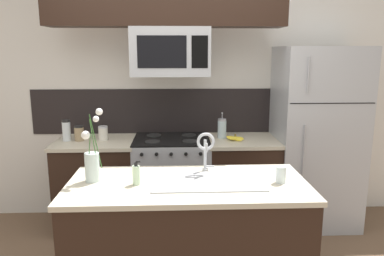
{
  "coord_description": "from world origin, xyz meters",
  "views": [
    {
      "loc": [
        0.05,
        -2.78,
        1.79
      ],
      "look_at": [
        0.18,
        0.27,
        1.16
      ],
      "focal_mm": 35.0,
      "sensor_mm": 36.0,
      "label": 1
    }
  ],
  "objects": [
    {
      "name": "sink_faucet",
      "position": [
        0.26,
        -0.15,
        1.11
      ],
      "size": [
        0.14,
        0.14,
        0.31
      ],
      "color": "#B7BABF",
      "rests_on": "island_counter"
    },
    {
      "name": "island_counter",
      "position": [
        0.12,
        -0.35,
        0.46
      ],
      "size": [
        1.64,
        0.76,
        0.91
      ],
      "color": "black",
      "rests_on": "ground"
    },
    {
      "name": "storage_jar_tall",
      "position": [
        -1.04,
        0.91,
        1.02
      ],
      "size": [
        0.08,
        0.08,
        0.21
      ],
      "color": "silver",
      "rests_on": "back_counter_left"
    },
    {
      "name": "kitchen_sink",
      "position": [
        0.26,
        -0.35,
        0.84
      ],
      "size": [
        0.76,
        0.4,
        0.16
      ],
      "color": "#ADAFB5",
      "rests_on": "island_counter"
    },
    {
      "name": "french_press",
      "position": [
        0.52,
        0.96,
        1.01
      ],
      "size": [
        0.09,
        0.09,
        0.27
      ],
      "color": "silver",
      "rests_on": "back_counter_right"
    },
    {
      "name": "microwave",
      "position": [
        0.0,
        0.88,
        1.78
      ],
      "size": [
        0.74,
        0.4,
        0.45
      ],
      "color": "#A8AAAF"
    },
    {
      "name": "banana_bunch",
      "position": [
        0.64,
        0.84,
        0.93
      ],
      "size": [
        0.19,
        0.13,
        0.07
      ],
      "color": "yellow",
      "rests_on": "back_counter_right"
    },
    {
      "name": "flower_vase",
      "position": [
        -0.53,
        -0.3,
        1.04
      ],
      "size": [
        0.13,
        0.17,
        0.49
      ],
      "color": "silver",
      "rests_on": "island_counter"
    },
    {
      "name": "drinking_glass",
      "position": [
        0.76,
        -0.38,
        0.97
      ],
      "size": [
        0.07,
        0.07,
        0.11
      ],
      "color": "silver",
      "rests_on": "island_counter"
    },
    {
      "name": "refrigerator",
      "position": [
        1.48,
        0.92,
        0.92
      ],
      "size": [
        0.83,
        0.74,
        1.83
      ],
      "color": "#A8AAAF",
      "rests_on": "ground"
    },
    {
      "name": "stove_range",
      "position": [
        0.0,
        0.9,
        0.46
      ],
      "size": [
        0.76,
        0.64,
        0.93
      ],
      "color": "#A8AAAF",
      "rests_on": "ground"
    },
    {
      "name": "dish_soap_bottle",
      "position": [
        -0.22,
        -0.38,
        0.98
      ],
      "size": [
        0.06,
        0.05,
        0.16
      ],
      "color": "beige",
      "rests_on": "island_counter"
    },
    {
      "name": "splash_band",
      "position": [
        0.0,
        1.22,
        1.15
      ],
      "size": [
        2.98,
        0.01,
        0.48
      ],
      "primitive_type": "cube",
      "color": "black",
      "rests_on": "rear_partition"
    },
    {
      "name": "storage_jar_short",
      "position": [
        -0.69,
        0.92,
        0.98
      ],
      "size": [
        0.09,
        0.09,
        0.14
      ],
      "color": "silver",
      "rests_on": "back_counter_left"
    },
    {
      "name": "rear_partition",
      "position": [
        0.3,
        1.28,
        1.3
      ],
      "size": [
        5.2,
        0.1,
        2.6
      ],
      "primitive_type": "cube",
      "color": "silver",
      "rests_on": "ground"
    },
    {
      "name": "back_counter_left",
      "position": [
        -0.76,
        0.9,
        0.46
      ],
      "size": [
        0.79,
        0.65,
        0.91
      ],
      "color": "black",
      "rests_on": "ground"
    },
    {
      "name": "storage_jar_medium",
      "position": [
        -0.92,
        0.9,
        0.99
      ],
      "size": [
        0.09,
        0.09,
        0.15
      ],
      "color": "#997F5B",
      "rests_on": "back_counter_left"
    },
    {
      "name": "back_counter_right",
      "position": [
        0.72,
        0.9,
        0.46
      ],
      "size": [
        0.72,
        0.65,
        0.91
      ],
      "color": "black",
      "rests_on": "ground"
    }
  ]
}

